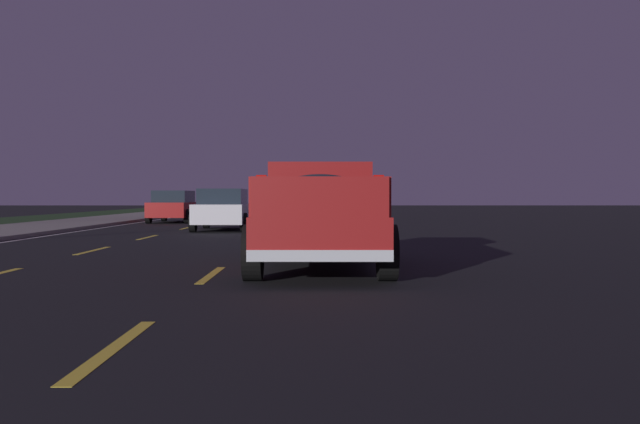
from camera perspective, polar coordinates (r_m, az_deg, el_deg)
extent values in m
plane|color=black|center=(28.13, -7.33, -1.31)|extent=(144.00, 144.00, 0.00)
cube|color=gray|center=(29.96, -21.62, -1.11)|extent=(108.00, 4.00, 0.12)
cube|color=yellow|center=(6.15, -16.43, -10.53)|extent=(2.40, 0.14, 0.01)
cube|color=yellow|center=(11.39, -8.83, -5.06)|extent=(2.40, 0.14, 0.01)
cube|color=yellow|center=(18.05, -5.66, -2.72)|extent=(2.40, 0.14, 0.01)
cube|color=yellow|center=(24.80, -4.20, -1.63)|extent=(2.40, 0.14, 0.01)
cube|color=yellow|center=(31.13, -3.41, -1.04)|extent=(2.40, 0.14, 0.01)
cube|color=yellow|center=(36.25, -2.98, -0.72)|extent=(2.40, 0.14, 0.01)
cube|color=yellow|center=(42.22, -2.60, -0.44)|extent=(2.40, 0.14, 0.01)
cube|color=yellow|center=(49.16, -2.28, -0.20)|extent=(2.40, 0.14, 0.01)
cube|color=yellow|center=(54.89, -2.08, -0.04)|extent=(2.40, 0.14, 0.01)
cube|color=yellow|center=(60.11, -1.92, 0.07)|extent=(2.40, 0.14, 0.01)
cube|color=yellow|center=(65.69, -1.79, 0.17)|extent=(2.40, 0.14, 0.01)
cube|color=yellow|center=(72.61, -1.65, 0.28)|extent=(2.40, 0.14, 0.01)
cube|color=yellow|center=(78.00, -1.56, 0.34)|extent=(2.40, 0.14, 0.01)
cube|color=yellow|center=(17.09, -17.98, -3.00)|extent=(2.40, 0.14, 0.01)
cube|color=yellow|center=(22.17, -13.83, -2.01)|extent=(2.40, 0.14, 0.01)
cube|color=yellow|center=(28.43, -10.82, -1.28)|extent=(2.40, 0.14, 0.01)
cube|color=yellow|center=(35.13, -8.80, -0.79)|extent=(2.40, 0.14, 0.01)
cube|color=yellow|center=(40.23, -7.72, -0.53)|extent=(2.40, 0.14, 0.01)
cube|color=yellow|center=(46.89, -6.66, -0.27)|extent=(2.40, 0.14, 0.01)
cube|color=yellow|center=(52.10, -6.03, -0.12)|extent=(2.40, 0.14, 0.01)
cube|color=yellow|center=(57.44, -5.50, 0.01)|extent=(2.40, 0.14, 0.01)
cube|color=yellow|center=(64.00, -4.96, 0.14)|extent=(2.40, 0.14, 0.01)
cube|color=yellow|center=(69.36, -4.61, 0.23)|extent=(2.40, 0.14, 0.01)
cube|color=yellow|center=(74.43, -4.31, 0.30)|extent=(2.40, 0.14, 0.01)
cube|color=yellow|center=(80.40, -4.02, 0.37)|extent=(2.40, 0.14, 0.01)
cube|color=silver|center=(29.20, -17.41, -1.25)|extent=(108.00, 0.14, 0.01)
cube|color=maroon|center=(12.20, 0.02, -1.49)|extent=(5.41, 2.04, 0.60)
cube|color=maroon|center=(13.38, 0.02, 1.97)|extent=(2.17, 1.86, 0.90)
cube|color=#1E2833|center=(12.33, 0.02, 2.26)|extent=(0.05, 1.44, 0.50)
cube|color=maroon|center=(11.15, -4.83, 1.23)|extent=(3.02, 0.10, 0.56)
cube|color=maroon|center=(11.15, 4.85, 1.23)|extent=(3.02, 0.10, 0.56)
cube|color=maroon|center=(9.53, 0.00, 1.23)|extent=(0.09, 1.88, 0.56)
cube|color=silver|center=(9.56, 0.00, -3.57)|extent=(0.13, 2.00, 0.16)
cube|color=red|center=(9.58, -4.80, 2.42)|extent=(0.06, 0.14, 0.20)
cube|color=red|center=(9.57, 4.79, 2.42)|extent=(0.06, 0.14, 0.20)
ellipsoid|color=#232833|center=(11.11, 0.01, 1.44)|extent=(2.60, 1.54, 0.64)
sphere|color=silver|center=(11.62, -1.76, 0.74)|extent=(0.40, 0.40, 0.40)
sphere|color=beige|center=(10.51, 1.64, 0.58)|extent=(0.34, 0.34, 0.34)
cylinder|color=black|center=(14.03, -4.06, -2.15)|extent=(0.84, 0.28, 0.84)
cylinder|color=black|center=(14.03, 4.12, -2.15)|extent=(0.84, 0.28, 0.84)
cylinder|color=black|center=(10.49, -5.48, -3.31)|extent=(0.84, 0.28, 0.84)
cylinder|color=black|center=(10.49, 5.49, -3.31)|extent=(0.84, 0.28, 0.84)
cube|color=silver|center=(26.43, -7.81, -0.10)|extent=(4.40, 1.81, 0.70)
cube|color=#1E2833|center=(26.17, -7.89, 1.26)|extent=(2.47, 1.59, 0.56)
cylinder|color=black|center=(28.04, -9.23, -0.62)|extent=(0.68, 0.22, 0.68)
cylinder|color=black|center=(27.82, -5.56, -0.63)|extent=(0.68, 0.22, 0.68)
cylinder|color=black|center=(25.10, -10.30, -0.85)|extent=(0.68, 0.22, 0.68)
cylinder|color=black|center=(24.84, -6.21, -0.86)|extent=(0.68, 0.22, 0.68)
cube|color=red|center=(24.30, -8.49, -0.11)|extent=(0.08, 1.51, 0.10)
cube|color=maroon|center=(34.81, -11.72, 0.21)|extent=(4.44, 1.91, 0.70)
cube|color=#1E2833|center=(34.56, -11.82, 1.24)|extent=(2.50, 1.64, 0.56)
cylinder|color=black|center=(36.48, -12.58, -0.21)|extent=(0.68, 0.22, 0.68)
cylinder|color=black|center=(36.09, -9.80, -0.21)|extent=(0.68, 0.22, 0.68)
cylinder|color=black|center=(33.58, -13.78, -0.34)|extent=(0.68, 0.22, 0.68)
cylinder|color=black|center=(33.16, -10.77, -0.34)|extent=(0.68, 0.22, 0.68)
cube|color=red|center=(32.71, -12.55, 0.22)|extent=(0.12, 1.51, 0.10)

